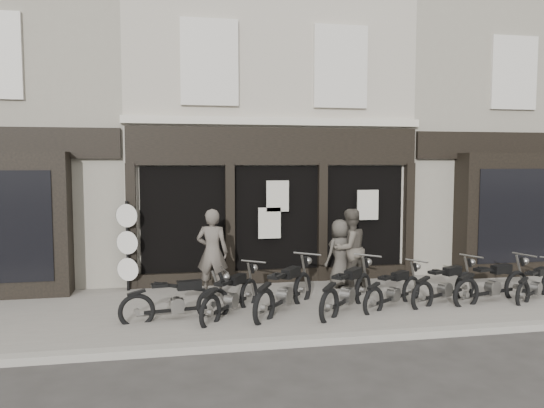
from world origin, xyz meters
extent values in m
plane|color=#2D2B28|center=(0.00, 0.00, 0.00)|extent=(90.00, 90.00, 0.00)
cube|color=slate|center=(0.00, 0.90, 0.06)|extent=(30.00, 4.20, 0.12)
cube|color=gray|center=(0.00, -1.25, 0.07)|extent=(30.00, 0.25, 0.13)
cube|color=#A29C8B|center=(0.00, 6.00, 4.10)|extent=(7.20, 6.00, 8.20)
cube|color=black|center=(0.00, 2.92, 3.45)|extent=(7.10, 0.18, 0.90)
cube|color=black|center=(0.00, 2.98, 1.50)|extent=(6.50, 0.10, 2.95)
cube|color=black|center=(0.00, 2.91, 0.22)|extent=(7.10, 0.20, 0.44)
cube|color=beige|center=(0.00, 2.95, 4.05)|extent=(7.30, 0.22, 0.18)
cube|color=beige|center=(-1.60, 2.95, 5.40)|extent=(1.35, 0.12, 2.00)
cube|color=black|center=(-1.60, 2.98, 5.40)|extent=(1.05, 0.06, 1.70)
cube|color=beige|center=(1.60, 2.95, 5.40)|extent=(1.35, 0.12, 2.00)
cube|color=black|center=(1.60, 2.98, 5.40)|extent=(1.05, 0.06, 1.70)
cube|color=black|center=(-3.45, 2.90, 1.55)|extent=(0.22, 0.22, 3.00)
cube|color=black|center=(-1.15, 2.90, 1.55)|extent=(0.22, 0.22, 3.00)
cube|color=black|center=(1.15, 2.90, 1.55)|extent=(0.22, 0.22, 3.00)
cube|color=black|center=(3.45, 2.90, 1.55)|extent=(0.22, 0.22, 3.00)
cube|color=beige|center=(0.00, 2.80, 2.25)|extent=(0.55, 0.04, 0.75)
cube|color=beige|center=(2.30, 2.80, 2.00)|extent=(0.55, 0.04, 0.75)
cube|color=beige|center=(-0.20, 2.80, 1.60)|extent=(0.55, 0.04, 0.75)
cube|color=gray|center=(-6.35, 6.00, 4.10)|extent=(5.50, 6.00, 8.20)
cube|color=gray|center=(6.35, 6.00, 4.10)|extent=(5.50, 6.00, 8.20)
cube|color=black|center=(6.35, 2.65, 1.70)|extent=(3.20, 0.70, 3.20)
cube|color=black|center=(6.35, 2.30, 1.70)|extent=(2.60, 0.06, 2.40)
cube|color=black|center=(6.35, 2.95, 3.50)|extent=(5.40, 0.16, 0.70)
cube|color=beige|center=(6.35, 2.96, 5.40)|extent=(1.30, 0.10, 1.90)
cube|color=black|center=(6.35, 2.99, 5.40)|extent=(1.00, 0.06, 1.60)
torus|color=black|center=(-1.76, 0.35, 0.33)|extent=(0.68, 0.19, 0.68)
torus|color=black|center=(-3.18, 0.14, 0.33)|extent=(0.68, 0.19, 0.68)
cube|color=black|center=(-2.47, 0.24, 0.29)|extent=(1.18, 0.22, 0.06)
cube|color=gray|center=(-2.45, 0.25, 0.37)|extent=(0.26, 0.21, 0.26)
cube|color=black|center=(-2.21, 0.28, 0.75)|extent=(0.48, 0.23, 0.17)
cube|color=black|center=(-2.76, 0.20, 0.79)|extent=(0.32, 0.24, 0.06)
cylinder|color=gray|center=(-1.54, 0.38, 0.99)|extent=(0.12, 0.58, 0.04)
torus|color=black|center=(-0.98, 0.95, 0.33)|extent=(0.48, 0.60, 0.68)
torus|color=black|center=(-1.85, -0.20, 0.33)|extent=(0.48, 0.60, 0.68)
cube|color=black|center=(-1.42, 0.38, 0.29)|extent=(0.76, 0.98, 0.06)
cube|color=gray|center=(-1.41, 0.39, 0.37)|extent=(0.29, 0.30, 0.26)
cube|color=black|center=(-1.26, 0.58, 0.75)|extent=(0.41, 0.47, 0.17)
cube|color=black|center=(-1.60, 0.14, 0.79)|extent=(0.34, 0.36, 0.06)
cylinder|color=gray|center=(-0.85, 1.13, 0.99)|extent=(0.48, 0.38, 0.04)
torus|color=black|center=(0.17, 1.02, 0.37)|extent=(0.56, 0.64, 0.76)
torus|color=black|center=(-0.86, -0.22, 0.37)|extent=(0.56, 0.64, 0.76)
cube|color=black|center=(-0.34, 0.40, 0.33)|extent=(0.89, 1.05, 0.07)
cube|color=gray|center=(-0.33, 0.42, 0.42)|extent=(0.32, 0.33, 0.29)
cube|color=black|center=(-0.16, 0.62, 0.84)|extent=(0.47, 0.51, 0.19)
cube|color=black|center=(-0.56, 0.15, 0.88)|extent=(0.38, 0.40, 0.07)
cylinder|color=gray|center=(0.33, 1.20, 1.11)|extent=(0.52, 0.45, 0.04)
torus|color=black|center=(1.45, 0.79, 0.36)|extent=(0.58, 0.59, 0.73)
torus|color=black|center=(0.36, -0.33, 0.36)|extent=(0.58, 0.59, 0.73)
cube|color=black|center=(0.90, 0.23, 0.32)|extent=(0.93, 0.96, 0.06)
cube|color=gray|center=(0.92, 0.24, 0.40)|extent=(0.32, 0.32, 0.28)
cube|color=black|center=(1.10, 0.43, 0.81)|extent=(0.48, 0.48, 0.18)
cube|color=black|center=(0.68, 0.00, 0.86)|extent=(0.38, 0.38, 0.06)
cylinder|color=gray|center=(1.61, 0.96, 1.07)|extent=(0.48, 0.46, 0.04)
torus|color=black|center=(2.50, 0.70, 0.32)|extent=(0.59, 0.42, 0.64)
torus|color=black|center=(1.35, -0.05, 0.32)|extent=(0.59, 0.42, 0.64)
cube|color=black|center=(1.93, 0.33, 0.28)|extent=(0.97, 0.66, 0.06)
cube|color=gray|center=(1.94, 0.34, 0.36)|extent=(0.28, 0.27, 0.25)
cube|color=black|center=(2.13, 0.46, 0.71)|extent=(0.45, 0.37, 0.16)
cube|color=black|center=(1.69, 0.17, 0.75)|extent=(0.34, 0.31, 0.06)
cylinder|color=gray|center=(2.67, 0.82, 0.94)|extent=(0.33, 0.48, 0.03)
torus|color=black|center=(3.78, 0.73, 0.34)|extent=(0.66, 0.38, 0.68)
torus|color=black|center=(2.46, 0.10, 0.34)|extent=(0.66, 0.38, 0.68)
cube|color=black|center=(3.12, 0.41, 0.30)|extent=(1.10, 0.57, 0.06)
cube|color=gray|center=(3.14, 0.42, 0.38)|extent=(0.30, 0.27, 0.26)
cube|color=black|center=(3.36, 0.53, 0.76)|extent=(0.49, 0.36, 0.17)
cube|color=black|center=(2.85, 0.28, 0.80)|extent=(0.36, 0.31, 0.06)
cylinder|color=gray|center=(3.98, 0.83, 1.00)|extent=(0.29, 0.54, 0.04)
torus|color=black|center=(4.88, 0.51, 0.35)|extent=(0.71, 0.29, 0.71)
torus|color=black|center=(3.43, 0.09, 0.35)|extent=(0.71, 0.29, 0.71)
cube|color=black|center=(4.15, 0.30, 0.31)|extent=(1.21, 0.40, 0.06)
cube|color=gray|center=(4.17, 0.30, 0.39)|extent=(0.29, 0.25, 0.27)
cube|color=black|center=(4.41, 0.37, 0.79)|extent=(0.51, 0.30, 0.18)
cube|color=black|center=(3.85, 0.21, 0.83)|extent=(0.36, 0.29, 0.06)
cylinder|color=gray|center=(5.10, 0.57, 1.04)|extent=(0.21, 0.59, 0.04)
torus|color=black|center=(4.66, -0.02, 0.30)|extent=(0.56, 0.39, 0.61)
cube|color=black|center=(5.22, 0.32, 0.26)|extent=(0.94, 0.59, 0.05)
cube|color=gray|center=(5.24, 0.33, 0.34)|extent=(0.27, 0.25, 0.23)
cube|color=black|center=(5.42, 0.44, 0.68)|extent=(0.43, 0.35, 0.15)
cube|color=black|center=(4.99, 0.18, 0.71)|extent=(0.32, 0.29, 0.05)
imported|color=#4E4740|center=(-1.65, 1.89, 1.09)|extent=(0.81, 0.65, 1.93)
imported|color=#49443B|center=(1.55, 1.98, 1.06)|extent=(1.10, 0.99, 1.87)
imported|color=#3B3831|center=(1.38, 2.13, 0.93)|extent=(0.93, 0.78, 1.61)
cylinder|color=black|center=(-3.53, 2.70, 0.03)|extent=(0.34, 0.34, 0.06)
cylinder|color=black|center=(-3.53, 2.70, 1.10)|extent=(0.07, 0.07, 2.19)
cylinder|color=black|center=(-3.53, 2.67, 1.86)|extent=(0.50, 0.26, 0.53)
cylinder|color=beige|center=(-3.53, 2.65, 1.86)|extent=(0.49, 0.23, 0.53)
cylinder|color=black|center=(-3.53, 2.67, 1.24)|extent=(0.50, 0.26, 0.53)
cylinder|color=beige|center=(-3.53, 2.65, 1.24)|extent=(0.49, 0.23, 0.53)
cylinder|color=black|center=(-3.53, 2.67, 0.62)|extent=(0.50, 0.26, 0.53)
cylinder|color=beige|center=(-3.53, 2.65, 0.62)|extent=(0.49, 0.23, 0.53)
camera|label=1|loc=(-2.52, -9.72, 3.10)|focal=35.00mm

